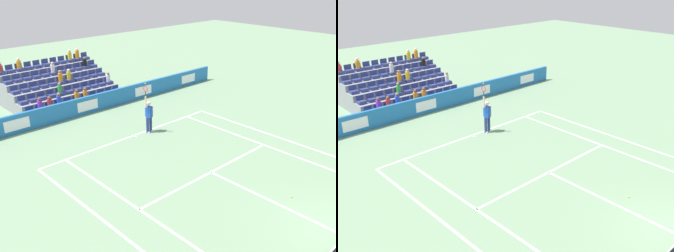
% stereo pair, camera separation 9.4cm
% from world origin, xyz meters
% --- Properties ---
extents(line_baseline, '(10.97, 0.10, 0.01)m').
position_xyz_m(line_baseline, '(0.00, -11.89, 0.00)').
color(line_baseline, white).
rests_on(line_baseline, ground).
extents(line_service, '(8.23, 0.10, 0.01)m').
position_xyz_m(line_service, '(0.00, -6.40, 0.00)').
color(line_service, white).
rests_on(line_service, ground).
extents(line_centre_service, '(0.10, 6.40, 0.01)m').
position_xyz_m(line_centre_service, '(0.00, -3.20, 0.00)').
color(line_centre_service, white).
rests_on(line_centre_service, ground).
extents(line_singles_sideline_left, '(0.10, 11.89, 0.01)m').
position_xyz_m(line_singles_sideline_left, '(4.12, -5.95, 0.00)').
color(line_singles_sideline_left, white).
rests_on(line_singles_sideline_left, ground).
extents(line_singles_sideline_right, '(0.10, 11.89, 0.01)m').
position_xyz_m(line_singles_sideline_right, '(-4.12, -5.95, 0.00)').
color(line_singles_sideline_right, white).
rests_on(line_singles_sideline_right, ground).
extents(line_doubles_sideline_left, '(0.10, 11.89, 0.01)m').
position_xyz_m(line_doubles_sideline_left, '(5.49, -5.95, 0.00)').
color(line_doubles_sideline_left, white).
rests_on(line_doubles_sideline_left, ground).
extents(line_doubles_sideline_right, '(0.10, 11.89, 0.01)m').
position_xyz_m(line_doubles_sideline_right, '(-5.49, -5.95, 0.00)').
color(line_doubles_sideline_right, white).
rests_on(line_doubles_sideline_right, ground).
extents(line_centre_mark, '(0.10, 0.20, 0.01)m').
position_xyz_m(line_centre_mark, '(0.00, -11.79, 0.00)').
color(line_centre_mark, white).
rests_on(line_centre_mark, ground).
extents(sponsor_barrier, '(22.25, 0.22, 1.10)m').
position_xyz_m(sponsor_barrier, '(0.00, -16.49, 0.55)').
color(sponsor_barrier, '#1E66AD').
rests_on(sponsor_barrier, ground).
extents(tennis_player, '(0.53, 0.38, 2.85)m').
position_xyz_m(tennis_player, '(-0.91, -11.67, 0.99)').
color(tennis_player, navy).
rests_on(tennis_player, ground).
extents(stadium_stand, '(6.82, 4.75, 3.02)m').
position_xyz_m(stadium_stand, '(0.00, -20.05, 0.82)').
color(stadium_stand, gray).
rests_on(stadium_stand, ground).
extents(loose_tennis_ball, '(0.07, 0.07, 0.07)m').
position_xyz_m(loose_tennis_ball, '(-0.82, -2.91, 0.03)').
color(loose_tennis_ball, '#D1E533').
rests_on(loose_tennis_ball, ground).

